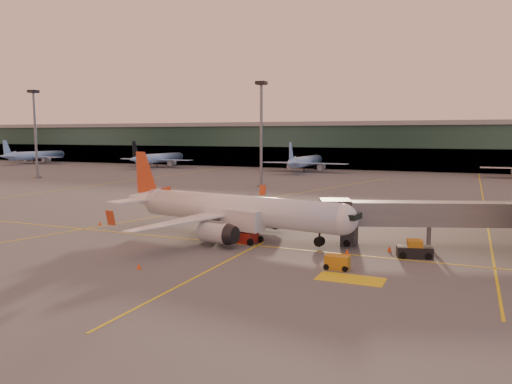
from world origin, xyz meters
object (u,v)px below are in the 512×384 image
at_px(main_airplane, 230,210).
at_px(pushback_tug, 415,250).
at_px(catering_truck, 243,224).
at_px(gpu_cart, 337,263).

bearing_deg(main_airplane, pushback_tug, 3.90).
bearing_deg(catering_truck, main_airplane, 152.53).
distance_m(catering_truck, pushback_tug, 19.73).
height_order(main_airplane, catering_truck, main_airplane).
bearing_deg(catering_truck, gpu_cart, -18.24).
bearing_deg(gpu_cart, main_airplane, 150.21).
xyz_separation_m(catering_truck, pushback_tug, (19.67, 0.40, -1.49)).
height_order(main_airplane, pushback_tug, main_airplane).
bearing_deg(main_airplane, gpu_cart, -22.06).
xyz_separation_m(main_airplane, catering_truck, (2.94, -2.31, -1.15)).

